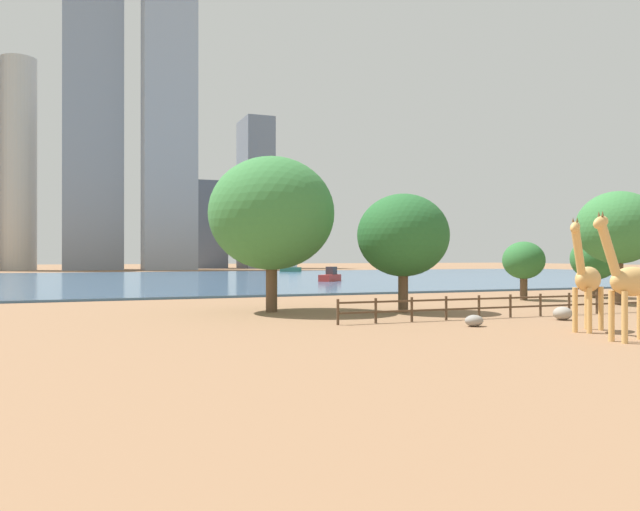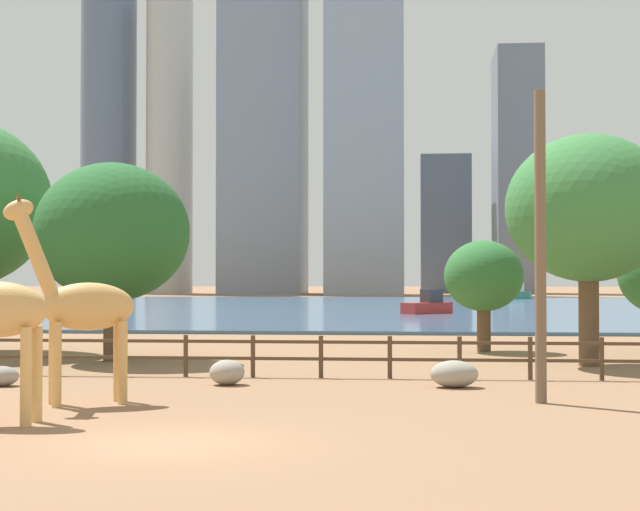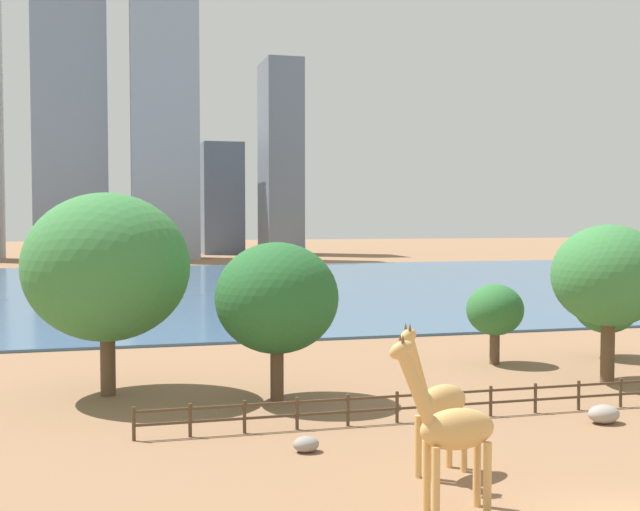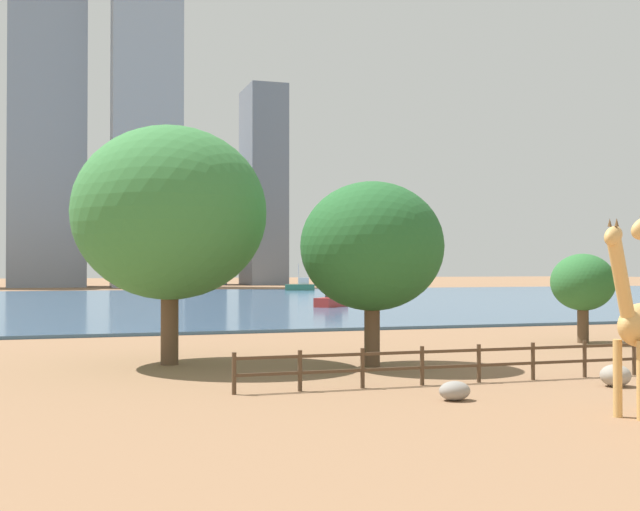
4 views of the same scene
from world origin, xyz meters
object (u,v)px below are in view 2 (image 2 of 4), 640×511
(boulder_by_pole, at_px, (454,374))
(boulder_small, at_px, (227,372))
(giraffe_tall, at_px, (81,306))
(utility_pole, at_px, (540,246))
(boat_sailboat, at_px, (513,293))
(tree_left_small, at_px, (112,232))
(tree_center_broad, at_px, (484,277))
(tree_right_tall, at_px, (588,209))
(boulder_near_fence, at_px, (2,376))
(boat_ferry, at_px, (428,305))

(boulder_by_pole, distance_m, boulder_small, 6.48)
(boulder_by_pole, height_order, boulder_small, boulder_by_pole)
(giraffe_tall, height_order, utility_pole, utility_pole)
(utility_pole, xyz_separation_m, boat_sailboat, (10.39, 104.30, -2.96))
(boat_sailboat, bearing_deg, utility_pole, 102.34)
(boulder_small, xyz_separation_m, tree_left_small, (-5.68, 7.41, 4.38))
(tree_center_broad, bearing_deg, tree_right_tall, -63.27)
(utility_pole, bearing_deg, tree_left_small, 142.92)
(boulder_small, bearing_deg, boat_sailboat, 79.43)
(tree_right_tall, bearing_deg, boulder_by_pole, -125.33)
(boulder_small, xyz_separation_m, tree_right_tall, (11.47, 6.98, 5.12))
(tree_right_tall, bearing_deg, boulder_near_fence, -156.20)
(giraffe_tall, xyz_separation_m, utility_pole, (11.24, 1.25, 1.46))
(tree_right_tall, relative_size, tree_left_small, 1.11)
(boat_ferry, xyz_separation_m, boat_sailboat, (12.09, 51.58, 0.06))
(utility_pole, bearing_deg, tree_right_tall, 73.61)
(giraffe_tall, xyz_separation_m, boulder_by_pole, (9.26, 4.47, -2.03))
(tree_left_small, bearing_deg, boulder_by_pole, -31.55)
(boulder_near_fence, bearing_deg, utility_pole, -9.26)
(boulder_by_pole, distance_m, tree_center_broad, 13.68)
(boulder_near_fence, bearing_deg, giraffe_tall, -45.98)
(tree_left_small, bearing_deg, boulder_near_fence, -94.43)
(giraffe_tall, xyz_separation_m, tree_right_tall, (14.25, 11.51, 3.07))
(boulder_near_fence, xyz_separation_m, tree_left_small, (0.64, 8.27, 4.46))
(boulder_by_pole, bearing_deg, boat_sailboat, 83.02)
(boulder_by_pole, distance_m, tree_left_small, 14.92)
(boulder_near_fence, xyz_separation_m, boulder_small, (6.32, 0.87, 0.08))
(boat_ferry, height_order, boat_sailboat, boat_sailboat)
(tree_center_broad, bearing_deg, boulder_by_pole, -97.92)
(boulder_near_fence, relative_size, tree_right_tall, 0.12)
(giraffe_tall, xyz_separation_m, boat_ferry, (9.54, 53.98, -1.56))
(tree_right_tall, height_order, boat_ferry, tree_right_tall)
(tree_left_small, relative_size, boat_ferry, 1.75)
(tree_center_broad, xyz_separation_m, tree_right_tall, (3.14, -6.24, 2.38))
(boulder_near_fence, distance_m, boulder_small, 6.38)
(tree_left_small, bearing_deg, boat_sailboat, 75.32)
(boulder_small, bearing_deg, tree_right_tall, 31.31)
(tree_center_broad, bearing_deg, boat_ferry, 92.48)
(tree_left_small, bearing_deg, utility_pole, -37.08)
(tree_right_tall, height_order, boat_sailboat, tree_right_tall)
(boulder_near_fence, relative_size, boulder_by_pole, 0.71)
(boulder_small, height_order, tree_left_small, tree_left_small)
(boulder_by_pole, height_order, boat_ferry, boat_ferry)
(boat_ferry, relative_size, boat_sailboat, 0.84)
(utility_pole, xyz_separation_m, tree_right_tall, (3.02, 10.26, 1.61))
(utility_pole, bearing_deg, boulder_small, 158.82)
(giraffe_tall, xyz_separation_m, tree_center_broad, (11.11, 17.75, 0.70))
(tree_right_tall, height_order, tree_left_small, tree_right_tall)
(utility_pole, distance_m, boulder_near_fence, 15.40)
(boulder_small, height_order, tree_center_broad, tree_center_broad)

